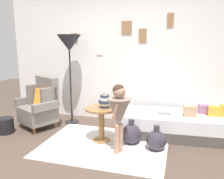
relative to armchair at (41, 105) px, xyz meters
The scene contains 16 objects.
ground_plane 1.75m from the armchair, 39.15° to the right, with size 12.00×12.00×0.00m, color #4C3D33.
gallery_wall 1.80m from the armchair, 33.65° to the left, with size 4.80×0.12×2.60m.
rug 1.58m from the armchair, 18.00° to the right, with size 1.97×1.46×0.01m, color silver.
armchair is the anchor object (origin of this frame).
daybed 2.57m from the armchair, ahead, with size 1.95×0.92×0.40m.
pillow_mid 3.16m from the armchair, ahead, with size 0.21×0.12×0.17m, color orange.
pillow_back 3.00m from the armchair, ahead, with size 0.16×0.12×0.16m, color gray.
pillow_extra 2.75m from the armchair, ahead, with size 0.21×0.12×0.18m, color tan.
side_table 1.38m from the armchair, 13.35° to the right, with size 0.53×0.53×0.58m.
vase_striped 1.45m from the armchair, 11.74° to the right, with size 0.21×0.21×0.27m.
floor_lamp 1.27m from the armchair, 40.84° to the left, with size 0.46×0.46×1.77m.
person_child 1.86m from the armchair, 20.96° to the right, with size 0.34×0.34×1.05m.
book_on_daybed 2.33m from the armchair, ahead, with size 0.22×0.16×0.03m, color gray.
demijohn_near 1.87m from the armchair, ahead, with size 0.33×0.33×0.41m.
demijohn_far 2.30m from the armchair, 10.17° to the right, with size 0.31×0.31×0.40m.
magazine_basket 0.71m from the armchair, 133.49° to the right, with size 0.28×0.28×0.28m, color black.
Camera 1 is at (1.22, -2.73, 1.64)m, focal length 37.60 mm.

